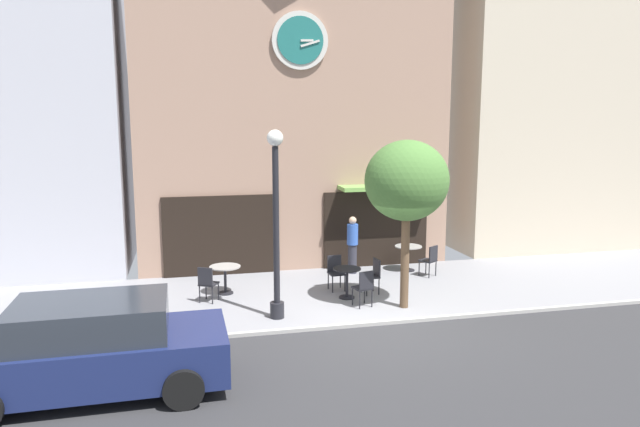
{
  "coord_description": "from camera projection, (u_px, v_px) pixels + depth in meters",
  "views": [
    {
      "loc": [
        -4.1,
        -11.45,
        4.43
      ],
      "look_at": [
        -0.84,
        2.53,
        2.1
      ],
      "focal_mm": 32.46,
      "sensor_mm": 36.0,
      "label": 1
    }
  ],
  "objects": [
    {
      "name": "parked_car_navy",
      "position": [
        92.0,
        348.0,
        9.39
      ],
      "size": [
        4.32,
        2.06,
        1.55
      ],
      "color": "navy",
      "rests_on": "ground_plane"
    },
    {
      "name": "clock_building",
      "position": [
        293.0,
        70.0,
        17.34
      ],
      "size": [
        9.33,
        3.27,
        11.49
      ],
      "color": "#9E7A66",
      "rests_on": "ground_plane"
    },
    {
      "name": "cafe_chair_by_entrance",
      "position": [
        430.0,
        258.0,
        16.44
      ],
      "size": [
        0.55,
        0.55,
        0.9
      ],
      "color": "black",
      "rests_on": "ground_plane"
    },
    {
      "name": "cafe_table_center_right",
      "position": [
        408.0,
        252.0,
        17.07
      ],
      "size": [
        0.8,
        0.8,
        0.75
      ],
      "color": "black",
      "rests_on": "ground_plane"
    },
    {
      "name": "cafe_chair_near_tree",
      "position": [
        373.0,
        273.0,
        14.84
      ],
      "size": [
        0.44,
        0.44,
        0.9
      ],
      "color": "black",
      "rests_on": "ground_plane"
    },
    {
      "name": "street_lamp",
      "position": [
        276.0,
        225.0,
        12.74
      ],
      "size": [
        0.36,
        0.36,
        4.22
      ],
      "color": "black",
      "rests_on": "ground_plane"
    },
    {
      "name": "cafe_table_leftmost",
      "position": [
        347.0,
        277.0,
        14.45
      ],
      "size": [
        0.7,
        0.7,
        0.77
      ],
      "color": "black",
      "rests_on": "ground_plane"
    },
    {
      "name": "neighbor_building_right",
      "position": [
        547.0,
        14.0,
        19.66
      ],
      "size": [
        6.48,
        3.4,
        15.95
      ],
      "color": "beige",
      "rests_on": "ground_plane"
    },
    {
      "name": "cafe_table_center_left",
      "position": [
        225.0,
        273.0,
        14.81
      ],
      "size": [
        0.8,
        0.8,
        0.73
      ],
      "color": "black",
      "rests_on": "ground_plane"
    },
    {
      "name": "cafe_chair_right_end",
      "position": [
        207.0,
        282.0,
        14.09
      ],
      "size": [
        0.54,
        0.54,
        0.9
      ],
      "color": "black",
      "rests_on": "ground_plane"
    },
    {
      "name": "ground_plane",
      "position": [
        399.0,
        341.0,
        11.74
      ],
      "size": [
        26.66,
        12.0,
        0.13
      ],
      "color": "gray"
    },
    {
      "name": "neighbor_building_left",
      "position": [
        13.0,
        37.0,
        16.53
      ],
      "size": [
        5.92,
        4.35,
        13.51
      ],
      "color": "#B2B2BC",
      "rests_on": "ground_plane"
    },
    {
      "name": "cafe_chair_under_awning",
      "position": [
        364.0,
        286.0,
        13.74
      ],
      "size": [
        0.49,
        0.49,
        0.9
      ],
      "color": "black",
      "rests_on": "ground_plane"
    },
    {
      "name": "street_tree",
      "position": [
        407.0,
        182.0,
        13.34
      ],
      "size": [
        1.98,
        1.78,
        3.98
      ],
      "color": "brown",
      "rests_on": "ground_plane"
    },
    {
      "name": "pedestrian_blue",
      "position": [
        352.0,
        244.0,
        16.77
      ],
      "size": [
        0.45,
        0.45,
        1.67
      ],
      "color": "#2D2D38",
      "rests_on": "ground_plane"
    },
    {
      "name": "cafe_chair_facing_wall",
      "position": [
        335.0,
        270.0,
        15.19
      ],
      "size": [
        0.44,
        0.44,
        0.9
      ],
      "color": "black",
      "rests_on": "ground_plane"
    }
  ]
}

